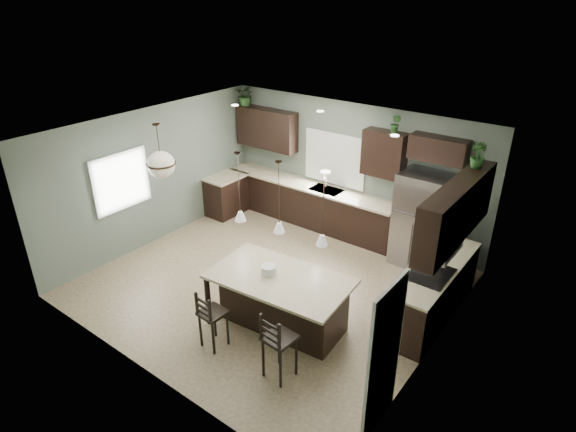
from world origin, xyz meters
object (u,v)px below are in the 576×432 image
Objects in this scene: kitchen_island at (280,302)px; serving_dish at (269,270)px; bar_stool_right at (280,345)px; plant_back_left at (246,95)px; refrigerator at (421,220)px; bar_stool_left at (213,319)px.

kitchen_island is 8.93× the size of serving_dish.
kitchen_island is 1.07m from bar_stool_right.
plant_back_left is at bearing 131.94° from kitchen_island.
kitchen_island is 0.57m from serving_dish.
refrigerator is at bearing 68.88° from kitchen_island.
serving_dish reaches higher than bar_stool_left.
kitchen_island is at bearing -43.27° from plant_back_left.
serving_dish is (-1.12, -3.16, 0.07)m from refrigerator.
bar_stool_right is (0.85, -0.82, -0.45)m from serving_dish.
bar_stool_left is at bearing -108.90° from serving_dish.
refrigerator is 1.89× the size of bar_stool_left.
refrigerator is 0.86× the size of kitchen_island.
refrigerator reaches higher than bar_stool_left.
bar_stool_right is (-0.27, -3.99, -0.38)m from refrigerator.
refrigerator is at bearing 73.91° from bar_stool_left.
refrigerator is 4.84m from plant_back_left.
kitchen_island is 2.18× the size of bar_stool_left.
plant_back_left reaches higher than kitchen_island.
bar_stool_left is 5.74m from plant_back_left.
plant_back_left is (-3.60, 3.39, 2.18)m from kitchen_island.
serving_dish is at bearing -109.52° from refrigerator.
refrigerator is 3.84× the size of plant_back_left.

